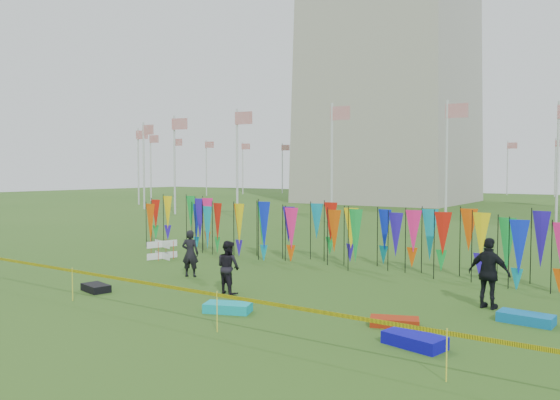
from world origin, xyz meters
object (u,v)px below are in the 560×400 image
Objects in this scene: kite_bag_turquoise at (228,308)px; kite_bag_blue at (414,340)px; person_left at (190,253)px; kite_bag_black at (96,288)px; kite_bag_teal at (526,318)px; box_kite at (162,250)px; person_right at (489,273)px; kite_bag_red at (394,322)px; person_mid at (228,267)px.

kite_bag_blue is at bearing 0.41° from kite_bag_turquoise.
person_left is 1.31× the size of kite_bag_blue.
kite_bag_black is at bearing -175.79° from kite_bag_turquoise.
kite_bag_teal reaches higher than kite_bag_black.
kite_bag_blue is at bearing -116.59° from kite_bag_teal.
kite_bag_turquoise is (7.40, -4.88, -0.26)m from box_kite.
person_right reaches higher than kite_bag_blue.
kite_bag_blue is 1.41m from kite_bag_red.
kite_bag_blue is 3.41m from kite_bag_teal.
person_left reaches higher than kite_bag_red.
box_kite is 0.69× the size of kite_bag_red.
person_mid is 6.32m from kite_bag_blue.
person_mid is (6.09, -3.27, 0.39)m from box_kite.
kite_bag_black is (-8.57, -1.49, 0.01)m from kite_bag_red.
kite_bag_turquoise is 4.69m from kite_bag_black.
kite_bag_teal is at bearing 147.77° from person_right.
person_left is at bearing 16.08° from person_right.
kite_bag_blue is (8.72, -2.80, -0.65)m from person_left.
person_left is at bearing 167.85° from kite_bag_red.
person_right is at bearing 163.16° from person_left.
kite_bag_black reaches higher than kite_bag_red.
kite_bag_red is at bearing 73.27° from person_right.
kite_bag_red is at bearing 143.84° from person_left.
kite_bag_blue is 1.10× the size of kite_bag_red.
kite_bag_blue is 9.46m from kite_bag_black.
person_left is at bearing -13.90° from person_mid.
kite_bag_turquoise is 0.96× the size of kite_bag_blue.
box_kite is 0.49× the size of person_mid.
person_mid is 0.84× the size of person_right.
person_right is at bearing 138.86° from kite_bag_teal.
person_right is 1.59× the size of kite_bag_turquoise.
person_right reaches higher than kite_bag_teal.
person_mid is at bearing 174.90° from kite_bag_red.
kite_bag_red is 1.18× the size of kite_bag_black.
kite_bag_turquoise is 7.02m from kite_bag_teal.
kite_bag_blue is at bearing -51.72° from kite_bag_red.
person_mid is at bearing 131.08° from person_left.
kite_bag_red is at bearing -174.08° from person_mid.
person_left is 1.70× the size of kite_bag_black.
kite_bag_teal is at bearing 26.08° from kite_bag_turquoise.
kite_bag_blue is 1.00× the size of kite_bag_teal.
kite_bag_black is (-4.67, -0.34, -0.01)m from kite_bag_turquoise.
kite_bag_red is at bearing 16.33° from kite_bag_turquoise.
kite_bag_red is (-0.88, 1.11, -0.03)m from kite_bag_blue.
person_mid reaches higher than box_kite.
kite_bag_turquoise is at bearing 4.21° from kite_bag_black.
kite_bag_turquoise is 4.78m from kite_bag_blue.
person_right is 4.06m from kite_bag_blue.
kite_bag_teal is at bearing 157.41° from person_left.
kite_bag_teal is at bearing -158.00° from person_mid.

